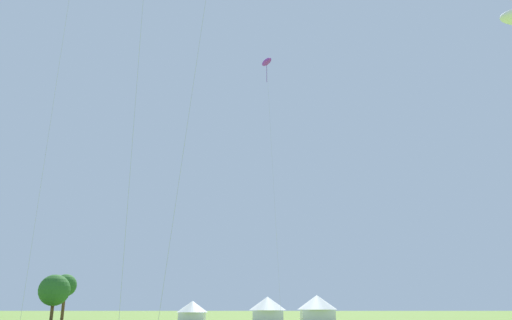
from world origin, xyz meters
TOP-DOWN VIEW (x-y plane):
  - kite_purple_parafoil at (1.44, 56.58)m, footprint 2.46×2.47m
  - festival_tent_left at (-8.30, 62.27)m, footprint 4.03×4.03m
  - festival_tent_center at (1.47, 62.27)m, footprint 4.86×4.86m
  - festival_tent_right at (7.92, 62.27)m, footprint 5.16×5.16m
  - tree_distant_left at (-27.79, 69.26)m, footprint 3.19×3.19m
  - tree_distant_right at (-27.71, 65.25)m, footprint 4.20×4.20m

SIDE VIEW (x-z plane):
  - festival_tent_left at x=-8.30m, z-range 0.14..2.76m
  - festival_tent_center at x=1.47m, z-range 0.17..3.33m
  - festival_tent_right at x=7.92m, z-range 0.18..3.54m
  - tree_distant_right at x=-27.71m, z-range 0.96..7.12m
  - tree_distant_left at x=-27.79m, z-range 1.56..8.01m
  - kite_purple_parafoil at x=1.44m, z-range 16.74..51.41m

